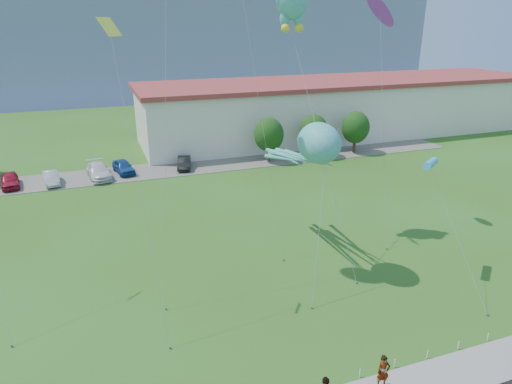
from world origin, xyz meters
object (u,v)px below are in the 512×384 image
(pedestrian_left, at_px, (383,371))
(parked_car_white, at_px, (99,171))
(parked_car_black, at_px, (184,163))
(warehouse, at_px, (344,107))
(parked_car_silver, at_px, (51,178))
(parked_car_red, at_px, (10,180))
(octopus_kite, at_px, (308,150))
(parked_car_blue, at_px, (123,167))

(pedestrian_left, relative_size, parked_car_white, 0.32)
(parked_car_black, bearing_deg, warehouse, 32.88)
(warehouse, distance_m, parked_car_white, 37.24)
(parked_car_silver, relative_size, parked_car_white, 0.75)
(warehouse, distance_m, pedestrian_left, 52.35)
(parked_car_red, xyz_separation_m, parked_car_white, (8.81, -0.04, 0.07))
(octopus_kite, bearing_deg, warehouse, 56.33)
(parked_car_white, distance_m, octopus_kite, 28.85)
(parked_car_blue, relative_size, octopus_kite, 0.38)
(pedestrian_left, bearing_deg, parked_car_silver, 123.99)
(parked_car_white, bearing_deg, pedestrian_left, -79.48)
(parked_car_red, distance_m, octopus_kite, 33.85)
(warehouse, height_order, octopus_kite, octopus_kite)
(octopus_kite, bearing_deg, parked_car_black, 98.49)
(parked_car_red, xyz_separation_m, parked_car_blue, (11.50, 0.78, 0.02))
(parked_car_silver, distance_m, parked_car_black, 14.35)
(parked_car_black, xyz_separation_m, octopus_kite, (3.69, -24.73, 7.59))
(warehouse, xyz_separation_m, parked_car_silver, (-40.69, -9.89, -3.40))
(parked_car_silver, bearing_deg, parked_car_red, 164.37)
(parked_car_white, height_order, parked_car_blue, parked_car_white)
(parked_car_white, bearing_deg, parked_car_red, 172.88)
(pedestrian_left, distance_m, parked_car_blue, 38.59)
(warehouse, distance_m, parked_car_black, 28.14)
(parked_car_white, bearing_deg, parked_car_silver, 178.16)
(parked_car_blue, distance_m, octopus_kite, 28.46)
(parked_car_blue, xyz_separation_m, parked_car_black, (6.82, -0.63, -0.07))
(warehouse, bearing_deg, parked_car_white, -165.21)
(parked_car_black, bearing_deg, octopus_kite, -68.02)
(warehouse, relative_size, parked_car_red, 14.50)
(parked_car_black, bearing_deg, pedestrian_left, -73.45)
(pedestrian_left, xyz_separation_m, parked_car_white, (-11.49, 36.75, -0.12))
(pedestrian_left, relative_size, parked_car_blue, 0.40)
(parked_car_silver, relative_size, parked_car_blue, 0.93)
(parked_car_red, distance_m, parked_car_blue, 11.53)
(parked_car_white, height_order, parked_car_black, parked_car_white)
(warehouse, xyz_separation_m, parked_car_white, (-35.86, -9.47, -3.28))
(pedestrian_left, height_order, parked_car_black, pedestrian_left)
(parked_car_red, bearing_deg, parked_car_black, -7.85)
(parked_car_white, xyz_separation_m, parked_car_blue, (2.70, 0.82, -0.05))
(pedestrian_left, bearing_deg, parked_car_white, 117.17)
(parked_car_silver, xyz_separation_m, parked_car_blue, (7.52, 1.24, 0.07))
(parked_car_white, distance_m, parked_car_blue, 2.82)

